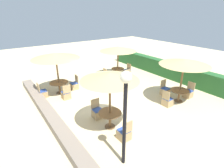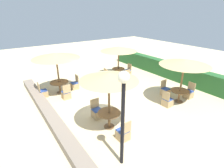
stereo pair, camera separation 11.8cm
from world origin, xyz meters
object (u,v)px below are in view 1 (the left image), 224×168
object	(u,v)px
patio_chair_back_right_west	(165,91)
patio_chair_back_right_south	(167,101)
lamp_post	(125,102)
round_table_front_left	(59,84)
round_table_front_right	(110,116)
round_table_back_left	(118,71)
patio_chair_back_right_north	(188,93)
patio_chair_front_left_north	(74,85)
parasol_back_right	(185,62)
patio_chair_back_left_east	(125,78)
patio_chair_front_left_east	(66,95)
patio_chair_back_left_north	(127,72)
parasol_front_left	(55,56)
patio_chair_back_left_south	(107,77)
parasol_front_right	(110,77)
patio_chair_front_right_east	(124,134)
parasol_back_left	(118,49)
round_table_back_right	(179,93)

from	to	relation	value
patio_chair_back_right_west	patio_chair_back_right_south	bearing A→B (deg)	44.05
lamp_post	round_table_front_left	size ratio (longest dim) A/B	2.91
round_table_front_right	round_table_back_left	size ratio (longest dim) A/B	1.04
patio_chair_back_right_north	patio_chair_back_right_west	distance (m)	1.35
round_table_back_left	round_table_front_left	bearing A→B (deg)	-88.83
patio_chair_front_left_north	parasol_back_right	xyz separation A→B (m)	(5.09, 4.14, 2.07)
round_table_back_left	patio_chair_back_left_east	distance (m)	0.95
patio_chair_front_left_east	patio_chair_back_left_north	bearing A→B (deg)	11.25
patio_chair_back_left_east	round_table_back_left	bearing A→B (deg)	90.53
parasol_front_left	patio_chair_back_right_west	size ratio (longest dim) A/B	3.00
round_table_front_left	patio_chair_front_left_east	world-z (taller)	patio_chair_front_left_east
round_table_back_left	patio_chair_back_left_south	bearing A→B (deg)	-89.58
parasol_front_right	round_table_back_left	size ratio (longest dim) A/B	2.67
lamp_post	parasol_front_left	size ratio (longest dim) A/B	1.19
round_table_front_left	patio_chair_front_right_east	xyz separation A→B (m)	(5.74, 0.56, -0.33)
patio_chair_front_left_north	patio_chair_back_right_west	xyz separation A→B (m)	(4.07, 4.20, 0.00)
patio_chair_front_right_east	parasol_back_left	xyz separation A→B (m)	(-5.84, 4.11, 1.98)
parasol_back_left	patio_chair_back_right_north	bearing A→B (deg)	15.37
round_table_front_left	patio_chair_back_right_north	xyz separation A→B (m)	(5.06, 6.09, -0.33)
parasol_front_right	parasol_back_left	distance (m)	6.34
patio_chair_back_left_north	lamp_post	bearing A→B (deg)	139.17
parasol_front_left	patio_chair_back_left_north	distance (m)	6.03
round_table_front_left	patio_chair_front_left_east	distance (m)	1.05
patio_chair_front_left_east	parasol_back_left	xyz separation A→B (m)	(-1.09, 4.65, 1.98)
round_table_front_left	patio_chair_back_left_south	size ratio (longest dim) A/B	1.23
patio_chair_back_left_north	patio_chair_back_left_east	xyz separation A→B (m)	(0.93, -0.96, 0.00)
parasol_front_right	round_table_front_right	xyz separation A→B (m)	(0.00, 0.00, -1.82)
round_table_back_right	patio_chair_back_right_west	world-z (taller)	patio_chair_back_right_west
patio_chair_back_right_north	patio_chair_back_right_west	size ratio (longest dim) A/B	1.00
patio_chair_back_right_north	patio_chair_back_left_east	bearing A→B (deg)	18.34
patio_chair_front_left_north	patio_chair_back_right_south	bearing A→B (deg)	-147.62
patio_chair_front_left_east	patio_chair_back_left_east	distance (m)	4.67
patio_chair_front_right_east	patio_chair_back_right_north	bearing A→B (deg)	7.08
lamp_post	round_table_front_right	xyz separation A→B (m)	(-1.90, 0.77, -1.77)
parasol_back_left	round_table_front_left	bearing A→B (deg)	-88.83
parasol_front_right	patio_chair_front_right_east	size ratio (longest dim) A/B	2.77
patio_chair_back_right_west	parasol_front_left	bearing A→B (deg)	-37.64
parasol_front_right	round_table_front_left	bearing A→B (deg)	-173.14
round_table_front_left	patio_chair_back_right_south	distance (m)	6.55
parasol_front_left	patio_chair_back_right_north	distance (m)	8.20
patio_chair_back_right_west	parasol_front_right	xyz separation A→B (m)	(0.71, -4.65, 2.14)
patio_chair_front_left_north	patio_chair_front_right_east	xyz separation A→B (m)	(5.78, -0.46, 0.00)
round_table_back_right	parasol_back_left	bearing A→B (deg)	-174.53
round_table_front_left	lamp_post	bearing A→B (deg)	-1.73
patio_chair_back_right_west	patio_chair_back_left_east	size ratio (longest dim) A/B	1.00
patio_chair_back_right_west	patio_chair_back_left_south	size ratio (longest dim) A/B	1.00
lamp_post	parasol_front_right	bearing A→B (deg)	157.95
parasol_front_left	parasol_front_right	size ratio (longest dim) A/B	1.08
patio_chair_back_right_north	patio_chair_back_left_south	bearing A→B (deg)	24.93
patio_chair_back_right_south	patio_chair_back_left_east	xyz separation A→B (m)	(-4.19, 0.47, 0.00)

